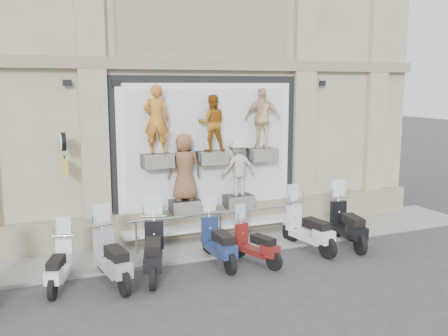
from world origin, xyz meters
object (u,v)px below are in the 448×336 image
Objects in this scene: guard_rail at (220,228)px; scooter_b at (59,256)px; scooter_e at (218,232)px; scooter_f at (256,236)px; clock_sign_bracket at (64,148)px; scooter_h at (348,215)px; scooter_g at (309,220)px; scooter_c at (112,247)px; scooter_d at (153,239)px.

scooter_b is (-4.27, -1.34, 0.24)m from guard_rail.
scooter_e reaches higher than scooter_f.
clock_sign_bracket is 7.54m from scooter_h.
scooter_g reaches higher than scooter_f.
scooter_c is at bearing -166.87° from scooter_h.
scooter_d is at bearing -174.77° from scooter_e.
clock_sign_bracket is 6.43m from scooter_g.
clock_sign_bracket is 0.60× the size of scooter_f.
scooter_e is 1.16× the size of scooter_f.
scooter_c is 0.95m from scooter_d.
scooter_h is at bearing -0.34° from scooter_e.
scooter_g is 0.98× the size of scooter_h.
guard_rail is 2.37× the size of scooter_d.
scooter_b is 0.84× the size of scooter_c.
scooter_e is (-0.60, -1.34, 0.34)m from guard_rail.
scooter_d is 1.08× the size of scooter_e.
clock_sign_bracket reaches higher than scooter_g.
scooter_d reaches higher than scooter_g.
scooter_d reaches higher than scooter_b.
scooter_c reaches higher than scooter_f.
scooter_g is (6.23, 0.03, 0.13)m from scooter_b.
scooter_f is 0.82× the size of scooter_h.
scooter_e is (1.64, 0.14, -0.07)m from scooter_d.
scooter_d is 1.25× the size of scooter_f.
guard_rail is at bearing 66.25° from scooter_e.
scooter_e is at bearing 21.65° from scooter_d.
scooter_b is at bearing -101.58° from clock_sign_bracket.
clock_sign_bracket is 2.80m from scooter_b.
scooter_e reaches higher than guard_rail.
scooter_h is at bearing 17.64° from scooter_b.
clock_sign_bracket reaches higher than guard_rail.
scooter_f is 2.90m from scooter_h.
scooter_f is 0.83× the size of scooter_g.
scooter_h reaches higher than scooter_f.
clock_sign_bracket is at bearing 154.95° from scooter_g.
scooter_g is at bearing -16.84° from clock_sign_bracket.
clock_sign_bracket reaches higher than scooter_e.
scooter_g is at bearing -4.67° from scooter_c.
scooter_d is at bearing -167.55° from scooter_h.
scooter_h reaches higher than guard_rail.
scooter_g is (4.21, 0.18, -0.03)m from scooter_d.
scooter_f is (4.53, -0.30, -0.01)m from scooter_b.
scooter_d reaches higher than scooter_f.
scooter_f is (2.50, -0.16, -0.18)m from scooter_d.
scooter_d is 2.51m from scooter_f.
guard_rail is 3.46m from scooter_h.
guard_rail is 2.93× the size of scooter_b.
scooter_d is 1.02× the size of scooter_h.
clock_sign_bracket reaches higher than scooter_f.
scooter_f is at bearing -163.57° from scooter_h.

